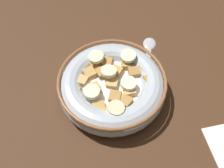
# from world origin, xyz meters

# --- Properties ---
(ground_plane) EXTENTS (1.23, 1.23, 0.02)m
(ground_plane) POSITION_xyz_m (0.00, 0.00, -0.01)
(ground_plane) COLOR #472B19
(cereal_bowl) EXTENTS (0.19, 0.19, 0.05)m
(cereal_bowl) POSITION_xyz_m (-0.00, -0.00, 0.03)
(cereal_bowl) COLOR #B2BCC6
(cereal_bowl) RESTS_ON ground_plane
(spoon) EXTENTS (0.08, 0.12, 0.01)m
(spoon) POSITION_xyz_m (-0.11, -0.07, 0.00)
(spoon) COLOR #B7B7BC
(spoon) RESTS_ON ground_plane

